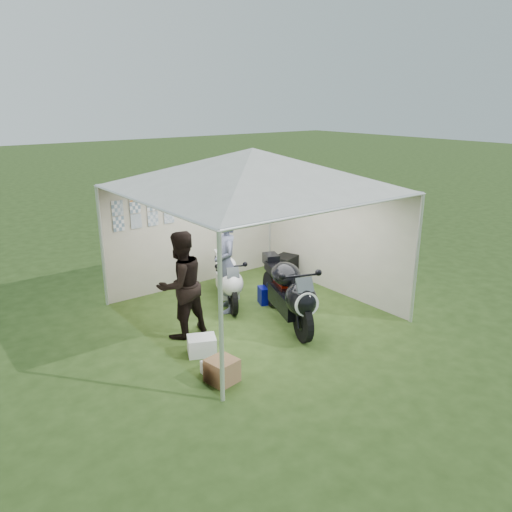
% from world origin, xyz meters
% --- Properties ---
extents(ground, '(80.00, 80.00, 0.00)m').
position_xyz_m(ground, '(0.00, 0.00, 0.00)').
color(ground, '#2A4116').
rests_on(ground, ground).
extents(canopy_tent, '(5.66, 5.66, 3.00)m').
position_xyz_m(canopy_tent, '(-0.00, 0.03, 2.58)').
color(canopy_tent, silver).
rests_on(canopy_tent, ground).
extents(motorcycle_white, '(0.96, 1.73, 0.91)m').
position_xyz_m(motorcycle_white, '(-0.10, 0.67, 0.51)').
color(motorcycle_white, black).
rests_on(motorcycle_white, ground).
extents(motorcycle_black, '(1.07, 2.14, 1.10)m').
position_xyz_m(motorcycle_black, '(0.20, -0.77, 0.61)').
color(motorcycle_black, black).
rests_on(motorcycle_black, ground).
extents(paddock_stand, '(0.51, 0.41, 0.33)m').
position_xyz_m(paddock_stand, '(0.56, 0.19, 0.17)').
color(paddock_stand, '#090EB3').
rests_on(paddock_stand, ground).
extents(person_dark_jacket, '(0.95, 0.79, 1.79)m').
position_xyz_m(person_dark_jacket, '(-1.47, -0.00, 0.90)').
color(person_dark_jacket, black).
rests_on(person_dark_jacket, ground).
extents(person_blue_jacket, '(0.63, 0.76, 1.80)m').
position_xyz_m(person_blue_jacket, '(-0.31, 0.41, 0.90)').
color(person_blue_jacket, slate).
rests_on(person_blue_jacket, ground).
extents(equipment_box, '(0.60, 0.54, 0.50)m').
position_xyz_m(equipment_box, '(1.70, 1.08, 0.25)').
color(equipment_box, black).
rests_on(equipment_box, ground).
extents(crate_0, '(0.53, 0.48, 0.29)m').
position_xyz_m(crate_0, '(-1.56, -0.76, 0.14)').
color(crate_0, silver).
rests_on(crate_0, ground).
extents(crate_1, '(0.44, 0.44, 0.34)m').
position_xyz_m(crate_1, '(-1.75, -1.61, 0.17)').
color(crate_1, brown).
rests_on(crate_1, ground).
extents(crate_2, '(0.27, 0.22, 0.20)m').
position_xyz_m(crate_2, '(-1.75, -1.35, 0.10)').
color(crate_2, silver).
rests_on(crate_2, ground).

